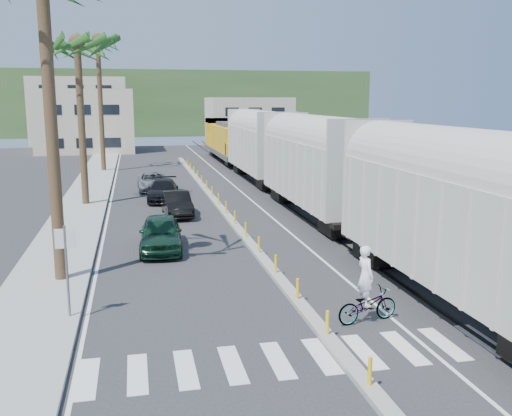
% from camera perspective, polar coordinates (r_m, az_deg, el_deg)
% --- Properties ---
extents(ground, '(140.00, 140.00, 0.00)m').
position_cam_1_polar(ground, '(17.64, 6.02, -11.62)').
color(ground, '#28282B').
rests_on(ground, ground).
extents(sidewalk, '(3.00, 90.00, 0.15)m').
position_cam_1_polar(sidewalk, '(41.14, -16.60, 1.07)').
color(sidewalk, gray).
rests_on(sidewalk, ground).
extents(rails, '(1.56, 100.00, 0.06)m').
position_cam_1_polar(rails, '(45.14, 1.04, 2.29)').
color(rails, black).
rests_on(rails, ground).
extents(median, '(0.45, 60.00, 0.85)m').
position_cam_1_polar(median, '(36.41, -3.75, 0.30)').
color(median, gray).
rests_on(median, ground).
extents(crosswalk, '(14.00, 2.20, 0.01)m').
position_cam_1_polar(crosswalk, '(15.91, 8.32, -14.24)').
color(crosswalk, silver).
rests_on(crosswalk, ground).
extents(lane_markings, '(9.42, 90.00, 0.01)m').
position_cam_1_polar(lane_markings, '(41.13, -7.75, 1.32)').
color(lane_markings, silver).
rests_on(lane_markings, ground).
extents(freight_train, '(3.00, 60.94, 5.85)m').
position_cam_1_polar(freight_train, '(38.53, 3.26, 5.12)').
color(freight_train, '#B4B3A5').
rests_on(freight_train, ground).
extents(palm_trees, '(3.50, 37.20, 13.75)m').
position_cam_1_polar(palm_trees, '(38.50, -17.13, 16.45)').
color(palm_trees, brown).
rests_on(palm_trees, ground).
extents(street_sign, '(0.60, 0.08, 3.00)m').
position_cam_1_polar(street_sign, '(18.22, -18.45, -4.84)').
color(street_sign, slate).
rests_on(street_sign, ground).
extents(buildings, '(38.00, 27.00, 10.00)m').
position_cam_1_polar(buildings, '(87.16, -13.10, 8.98)').
color(buildings, '#B8A992').
rests_on(buildings, ground).
extents(hillside, '(80.00, 20.00, 12.00)m').
position_cam_1_polar(hillside, '(115.59, -9.72, 10.30)').
color(hillside, '#385628').
rests_on(hillside, ground).
extents(car_lead, '(2.33, 4.81, 1.57)m').
position_cam_1_polar(car_lead, '(26.04, -9.51, -2.50)').
color(car_lead, '#103121').
rests_on(car_lead, ground).
extents(car_second, '(1.94, 4.44, 1.41)m').
position_cam_1_polar(car_second, '(33.64, -7.92, 0.41)').
color(car_second, black).
rests_on(car_second, ground).
extents(car_third, '(2.94, 5.23, 1.40)m').
position_cam_1_polar(car_third, '(38.83, -9.26, 1.76)').
color(car_third, black).
rests_on(car_third, ground).
extents(car_rear, '(2.39, 4.84, 1.32)m').
position_cam_1_polar(car_rear, '(43.36, -10.26, 2.61)').
color(car_rear, '#96999B').
rests_on(car_rear, ground).
extents(cyclist, '(1.48, 2.31, 2.41)m').
position_cam_1_polar(cyclist, '(17.88, 11.02, -8.83)').
color(cyclist, '#9EA0A5').
rests_on(cyclist, ground).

